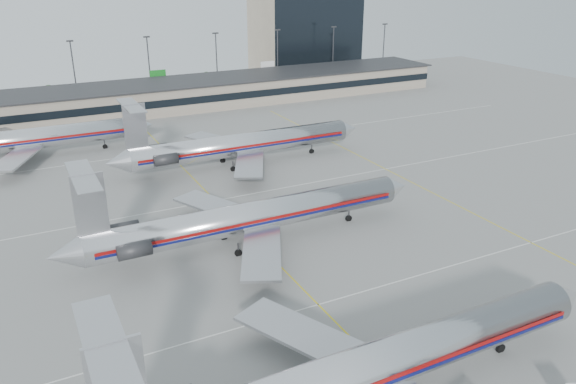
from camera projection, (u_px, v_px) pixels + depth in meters
ground at (376, 363)px, 47.84m from camera, size 260.00×260.00×0.00m
apron_markings at (318, 305)px, 56.11m from camera, size 160.00×0.15×0.02m
terminal at (127, 99)px, 127.68m from camera, size 162.00×17.00×6.25m
light_mast_row at (112, 66)px, 137.25m from camera, size 163.60×0.40×15.28m
distant_building at (304, 31)px, 174.96m from camera, size 30.00×20.00×25.00m
jet_foreground at (361, 370)px, 41.80m from camera, size 46.15×27.17×12.08m
jet_second_row at (245, 218)px, 67.06m from camera, size 46.06×27.12×12.06m
jet_third_row at (238, 145)px, 94.09m from camera, size 45.25×27.83×12.37m
jet_back_row at (20, 140)px, 96.77m from camera, size 44.83×27.57×12.26m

